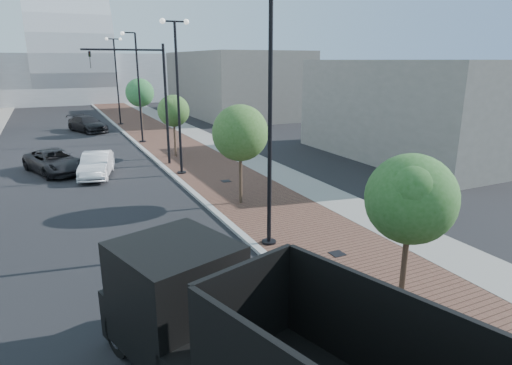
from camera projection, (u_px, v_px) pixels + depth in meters
name	position (u px, v px, depth m)	size (l,w,h in m)	color
sidewalk	(159.00, 130.00, 44.14)	(7.00, 140.00, 0.12)	#4C2D23
concrete_strip	(185.00, 129.00, 45.26)	(2.40, 140.00, 0.13)	slate
curb	(124.00, 133.00, 42.68)	(0.30, 140.00, 0.14)	gray
white_sedan	(97.00, 165.00, 26.76)	(1.58, 4.54, 1.50)	silver
dark_car_mid	(55.00, 162.00, 27.62)	(2.45, 5.31, 1.48)	black
dark_car_far	(87.00, 124.00, 43.51)	(2.19, 5.38, 1.56)	black
pedestrian	(248.00, 144.00, 32.27)	(0.67, 0.44, 1.84)	black
streetlight_1	(267.00, 136.00, 15.69)	(1.44, 0.56, 9.21)	black
streetlight_2	(178.00, 97.00, 26.02)	(1.72, 0.56, 9.28)	black
streetlight_3	(138.00, 92.00, 36.51)	(1.44, 0.56, 9.21)	black
streetlight_4	(117.00, 81.00, 46.84)	(1.72, 0.56, 9.28)	black
traffic_mast	(152.00, 92.00, 28.20)	(5.09, 0.20, 8.00)	black
tree_0	(411.00, 199.00, 11.21)	(2.41, 2.36, 4.71)	#382619
tree_1	(241.00, 133.00, 20.73)	(2.71, 2.71, 4.98)	#382619
tree_2	(174.00, 111.00, 31.18)	(2.34, 2.28, 4.60)	#382619
tree_3	(140.00, 93.00, 41.45)	(2.70, 2.70, 5.32)	#382619
convention_center	(69.00, 65.00, 79.26)	(50.00, 30.00, 50.00)	#A4A8AE
commercial_block_ne	(234.00, 83.00, 56.94)	(12.00, 22.00, 8.00)	#64605A
commercial_block_e	(417.00, 109.00, 31.88)	(10.00, 16.00, 7.00)	#66625C
utility_cover_1	(337.00, 254.00, 15.90)	(0.50, 0.50, 0.02)	black
utility_cover_2	(226.00, 181.00, 25.44)	(0.50, 0.50, 0.02)	black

